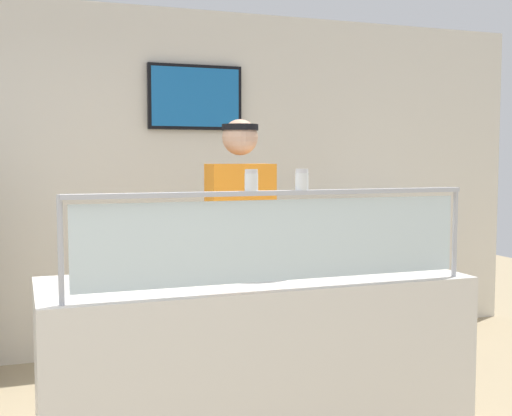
% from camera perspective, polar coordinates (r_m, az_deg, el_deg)
% --- Properties ---
extents(shop_rear_unit, '(6.46, 0.13, 2.70)m').
position_cam_1_polar(shop_rear_unit, '(5.25, -8.02, 2.42)').
color(shop_rear_unit, silver).
rests_on(shop_rear_unit, ground).
extents(serving_counter, '(2.06, 0.76, 0.95)m').
position_cam_1_polar(serving_counter, '(3.36, -0.11, -14.03)').
color(serving_counter, silver).
rests_on(serving_counter, ground).
extents(sneeze_guard, '(1.89, 0.06, 0.44)m').
position_cam_1_polar(sneeze_guard, '(2.90, 2.03, -1.66)').
color(sneeze_guard, '#B2B5BC').
rests_on(sneeze_guard, serving_counter).
extents(pizza_tray, '(0.45, 0.45, 0.04)m').
position_cam_1_polar(pizza_tray, '(3.29, -0.44, -5.56)').
color(pizza_tray, '#9EA0A8').
rests_on(pizza_tray, serving_counter).
extents(pizza_server, '(0.12, 0.29, 0.01)m').
position_cam_1_polar(pizza_server, '(3.28, 0.49, -5.19)').
color(pizza_server, '#ADAFB7').
rests_on(pizza_server, pizza_tray).
extents(parmesan_shaker, '(0.06, 0.06, 0.09)m').
position_cam_1_polar(parmesan_shaker, '(2.84, -0.41, 2.31)').
color(parmesan_shaker, white).
rests_on(parmesan_shaker, sneeze_guard).
extents(pepper_flake_shaker, '(0.06, 0.06, 0.10)m').
position_cam_1_polar(pepper_flake_shaker, '(2.93, 4.00, 2.37)').
color(pepper_flake_shaker, white).
rests_on(pepper_flake_shaker, sneeze_guard).
extents(worker_figure, '(0.41, 0.50, 1.76)m').
position_cam_1_polar(worker_figure, '(3.88, -1.29, -3.46)').
color(worker_figure, '#23232D').
rests_on(worker_figure, ground).
extents(prep_shelf, '(0.70, 0.55, 0.83)m').
position_cam_1_polar(prep_shelf, '(5.57, 11.49, -7.32)').
color(prep_shelf, '#B7BABF').
rests_on(prep_shelf, ground).
extents(pizza_box_stack, '(0.51, 0.49, 0.18)m').
position_cam_1_polar(pizza_box_stack, '(5.49, 11.57, -2.16)').
color(pizza_box_stack, silver).
rests_on(pizza_box_stack, prep_shelf).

